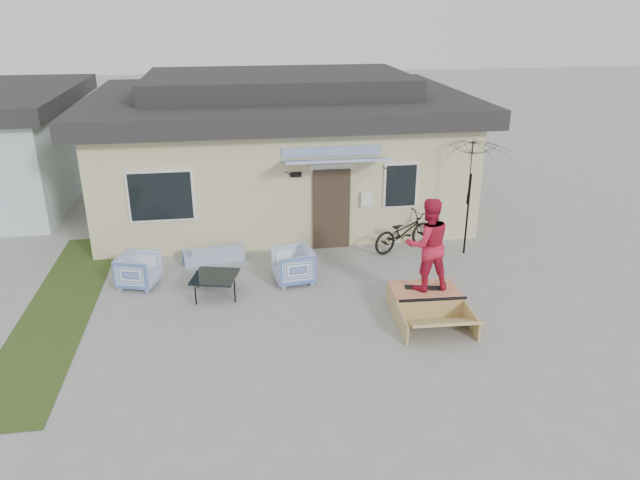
{
  "coord_description": "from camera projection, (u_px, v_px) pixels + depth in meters",
  "views": [
    {
      "loc": [
        -1.48,
        -9.9,
        6.05
      ],
      "look_at": [
        0.3,
        1.8,
        1.3
      ],
      "focal_mm": 33.82,
      "sensor_mm": 36.0,
      "label": 1
    }
  ],
  "objects": [
    {
      "name": "house",
      "position": [
        279.0,
        145.0,
        18.15
      ],
      "size": [
        10.8,
        8.49,
        4.1
      ],
      "color": "#CAC38B",
      "rests_on": "ground"
    },
    {
      "name": "grass_strip",
      "position": [
        60.0,
        308.0,
        12.65
      ],
      "size": [
        1.4,
        8.0,
        0.01
      ],
      "primitive_type": "cube",
      "color": "#293D17",
      "rests_on": "ground"
    },
    {
      "name": "skater",
      "position": [
        428.0,
        243.0,
        12.12
      ],
      "size": [
        0.99,
        0.79,
        1.94
      ],
      "primitive_type": "imported",
      "rotation": [
        0.0,
        0.0,
        3.2
      ],
      "color": "#C01B39",
      "rests_on": "skateboard"
    },
    {
      "name": "skate_ramp",
      "position": [
        424.0,
        299.0,
        12.54
      ],
      "size": [
        1.46,
        1.9,
        0.46
      ],
      "primitive_type": null,
      "rotation": [
        0.0,
        0.0,
        -0.04
      ],
      "color": "tan",
      "rests_on": "ground"
    },
    {
      "name": "skateboard",
      "position": [
        424.0,
        287.0,
        12.49
      ],
      "size": [
        0.84,
        0.38,
        0.05
      ],
      "primitive_type": "cube",
      "rotation": [
        0.0,
        0.0,
        -0.23
      ],
      "color": "black",
      "rests_on": "skate_ramp"
    },
    {
      "name": "armchair_left",
      "position": [
        139.0,
        269.0,
        13.51
      ],
      "size": [
        0.96,
        1.0,
        0.83
      ],
      "primitive_type": "imported",
      "rotation": [
        0.0,
        0.0,
        1.28
      ],
      "color": "#3C5DAC",
      "rests_on": "ground"
    },
    {
      "name": "loveseat",
      "position": [
        213.0,
        250.0,
        14.86
      ],
      "size": [
        1.54,
        0.7,
        0.58
      ],
      "primitive_type": "imported",
      "rotation": [
        0.0,
        0.0,
        3.32
      ],
      "color": "#3C5DAC",
      "rests_on": "ground"
    },
    {
      "name": "bicycle",
      "position": [
        404.0,
        228.0,
        15.43
      ],
      "size": [
        1.95,
        1.35,
        1.18
      ],
      "primitive_type": "imported",
      "rotation": [
        0.0,
        0.0,
        2.0
      ],
      "color": "black",
      "rests_on": "ground"
    },
    {
      "name": "ground",
      "position": [
        319.0,
        338.0,
        11.54
      ],
      "size": [
        90.0,
        90.0,
        0.0
      ],
      "primitive_type": "plane",
      "color": "gray",
      "rests_on": "ground"
    },
    {
      "name": "patio_umbrella",
      "position": [
        470.0,
        187.0,
        14.77
      ],
      "size": [
        2.14,
        2.03,
        2.2
      ],
      "color": "black",
      "rests_on": "ground"
    },
    {
      "name": "armchair_right",
      "position": [
        293.0,
        264.0,
        13.71
      ],
      "size": [
        0.91,
        0.96,
        0.88
      ],
      "primitive_type": "imported",
      "rotation": [
        0.0,
        0.0,
        -1.43
      ],
      "color": "#3C5DAC",
      "rests_on": "ground"
    },
    {
      "name": "coffee_table",
      "position": [
        215.0,
        285.0,
        13.17
      ],
      "size": [
        1.12,
        1.12,
        0.46
      ],
      "primitive_type": "cube",
      "rotation": [
        0.0,
        0.0,
        -0.25
      ],
      "color": "black",
      "rests_on": "ground"
    }
  ]
}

